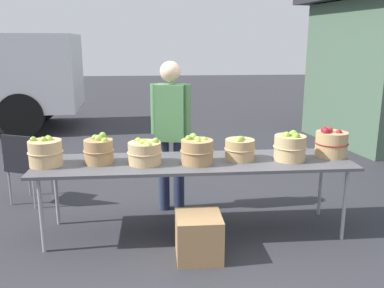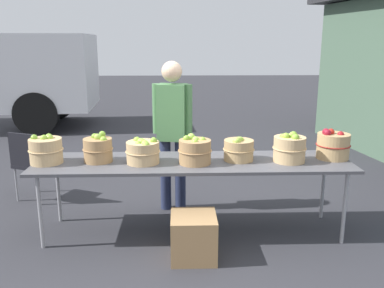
{
  "view_description": "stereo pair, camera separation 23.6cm",
  "coord_description": "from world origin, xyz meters",
  "px_view_note": "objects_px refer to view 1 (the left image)",
  "views": [
    {
      "loc": [
        -0.37,
        -3.9,
        1.9
      ],
      "look_at": [
        0.0,
        0.3,
        0.85
      ],
      "focal_mm": 38.79,
      "sensor_mm": 36.0,
      "label": 1
    },
    {
      "loc": [
        -0.14,
        -3.92,
        1.9
      ],
      "look_at": [
        0.0,
        0.3,
        0.85
      ],
      "focal_mm": 38.79,
      "sensor_mm": 36.0,
      "label": 2
    }
  ],
  "objects_px": {
    "apple_basket_red_0": "(331,143)",
    "apple_basket_green_0": "(45,152)",
    "market_table": "(195,164)",
    "apple_basket_green_1": "(99,150)",
    "apple_basket_green_3": "(197,151)",
    "apple_basket_green_4": "(240,149)",
    "apple_basket_green_2": "(145,152)",
    "folding_chair": "(25,163)",
    "produce_crate": "(199,237)",
    "vendor_adult": "(171,125)",
    "apple_basket_green_5": "(290,147)"
  },
  "relations": [
    {
      "from": "apple_basket_green_2",
      "to": "apple_basket_green_5",
      "type": "height_order",
      "value": "apple_basket_green_5"
    },
    {
      "from": "apple_basket_green_4",
      "to": "apple_basket_red_0",
      "type": "relative_size",
      "value": 0.92
    },
    {
      "from": "apple_basket_green_3",
      "to": "vendor_adult",
      "type": "distance_m",
      "value": 0.72
    },
    {
      "from": "apple_basket_green_1",
      "to": "vendor_adult",
      "type": "height_order",
      "value": "vendor_adult"
    },
    {
      "from": "market_table",
      "to": "apple_basket_red_0",
      "type": "height_order",
      "value": "apple_basket_red_0"
    },
    {
      "from": "apple_basket_green_3",
      "to": "apple_basket_green_2",
      "type": "bearing_deg",
      "value": 177.03
    },
    {
      "from": "apple_basket_green_1",
      "to": "vendor_adult",
      "type": "relative_size",
      "value": 0.17
    },
    {
      "from": "apple_basket_green_5",
      "to": "folding_chair",
      "type": "xyz_separation_m",
      "value": [
        -2.86,
        0.97,
        -0.38
      ]
    },
    {
      "from": "apple_basket_red_0",
      "to": "apple_basket_green_0",
      "type": "bearing_deg",
      "value": -178.43
    },
    {
      "from": "market_table",
      "to": "apple_basket_green_3",
      "type": "height_order",
      "value": "apple_basket_green_3"
    },
    {
      "from": "apple_basket_red_0",
      "to": "apple_basket_green_5",
      "type": "bearing_deg",
      "value": -167.61
    },
    {
      "from": "apple_basket_red_0",
      "to": "apple_basket_green_2",
      "type": "bearing_deg",
      "value": -176.74
    },
    {
      "from": "apple_basket_green_1",
      "to": "folding_chair",
      "type": "relative_size",
      "value": 0.34
    },
    {
      "from": "apple_basket_green_4",
      "to": "vendor_adult",
      "type": "xyz_separation_m",
      "value": [
        -0.66,
        0.58,
        0.14
      ]
    },
    {
      "from": "apple_basket_green_3",
      "to": "produce_crate",
      "type": "xyz_separation_m",
      "value": [
        -0.03,
        -0.45,
        -0.67
      ]
    },
    {
      "from": "market_table",
      "to": "apple_basket_green_1",
      "type": "distance_m",
      "value": 0.94
    },
    {
      "from": "apple_basket_red_0",
      "to": "vendor_adult",
      "type": "bearing_deg",
      "value": 161.54
    },
    {
      "from": "apple_basket_green_5",
      "to": "produce_crate",
      "type": "height_order",
      "value": "apple_basket_green_5"
    },
    {
      "from": "apple_basket_red_0",
      "to": "folding_chair",
      "type": "bearing_deg",
      "value": 165.41
    },
    {
      "from": "apple_basket_green_4",
      "to": "apple_basket_red_0",
      "type": "xyz_separation_m",
      "value": [
        0.96,
        0.04,
        0.02
      ]
    },
    {
      "from": "market_table",
      "to": "apple_basket_green_5",
      "type": "xyz_separation_m",
      "value": [
        0.94,
        -0.04,
        0.17
      ]
    },
    {
      "from": "produce_crate",
      "to": "apple_basket_green_2",
      "type": "bearing_deg",
      "value": 134.51
    },
    {
      "from": "apple_basket_green_4",
      "to": "produce_crate",
      "type": "relative_size",
      "value": 0.77
    },
    {
      "from": "apple_basket_green_0",
      "to": "apple_basket_green_3",
      "type": "bearing_deg",
      "value": -2.24
    },
    {
      "from": "apple_basket_green_0",
      "to": "apple_basket_green_2",
      "type": "height_order",
      "value": "apple_basket_green_0"
    },
    {
      "from": "apple_basket_green_4",
      "to": "vendor_adult",
      "type": "distance_m",
      "value": 0.89
    },
    {
      "from": "folding_chair",
      "to": "produce_crate",
      "type": "xyz_separation_m",
      "value": [
        1.9,
        -1.45,
        -0.31
      ]
    },
    {
      "from": "apple_basket_green_0",
      "to": "produce_crate",
      "type": "bearing_deg",
      "value": -19.96
    },
    {
      "from": "apple_basket_green_4",
      "to": "apple_basket_green_3",
      "type": "bearing_deg",
      "value": -168.28
    },
    {
      "from": "apple_basket_green_5",
      "to": "apple_basket_green_0",
      "type": "bearing_deg",
      "value": 179.39
    },
    {
      "from": "apple_basket_green_3",
      "to": "apple_basket_green_4",
      "type": "bearing_deg",
      "value": 11.72
    },
    {
      "from": "folding_chair",
      "to": "apple_basket_green_3",
      "type": "bearing_deg",
      "value": 175.6
    },
    {
      "from": "apple_basket_green_1",
      "to": "apple_basket_red_0",
      "type": "height_order",
      "value": "apple_basket_red_0"
    },
    {
      "from": "market_table",
      "to": "apple_basket_green_0",
      "type": "bearing_deg",
      "value": -179.34
    },
    {
      "from": "apple_basket_green_0",
      "to": "apple_basket_red_0",
      "type": "relative_size",
      "value": 0.97
    },
    {
      "from": "apple_basket_green_2",
      "to": "apple_basket_green_4",
      "type": "xyz_separation_m",
      "value": [
        0.94,
        0.06,
        -0.01
      ]
    },
    {
      "from": "apple_basket_green_4",
      "to": "apple_basket_green_2",
      "type": "bearing_deg",
      "value": -176.06
    },
    {
      "from": "market_table",
      "to": "apple_basket_red_0",
      "type": "bearing_deg",
      "value": 2.48
    },
    {
      "from": "market_table",
      "to": "produce_crate",
      "type": "height_order",
      "value": "market_table"
    },
    {
      "from": "market_table",
      "to": "folding_chair",
      "type": "bearing_deg",
      "value": 154.21
    },
    {
      "from": "apple_basket_green_2",
      "to": "apple_basket_red_0",
      "type": "distance_m",
      "value": 1.9
    },
    {
      "from": "produce_crate",
      "to": "apple_basket_green_1",
      "type": "bearing_deg",
      "value": 149.09
    },
    {
      "from": "apple_basket_green_1",
      "to": "market_table",
      "type": "bearing_deg",
      "value": -1.24
    },
    {
      "from": "apple_basket_green_0",
      "to": "produce_crate",
      "type": "height_order",
      "value": "apple_basket_green_0"
    },
    {
      "from": "apple_basket_green_1",
      "to": "apple_basket_green_0",
      "type": "bearing_deg",
      "value": -175.78
    },
    {
      "from": "apple_basket_green_3",
      "to": "produce_crate",
      "type": "distance_m",
      "value": 0.81
    },
    {
      "from": "apple_basket_green_2",
      "to": "apple_basket_green_4",
      "type": "height_order",
      "value": "apple_basket_green_2"
    },
    {
      "from": "apple_basket_green_0",
      "to": "apple_basket_green_5",
      "type": "relative_size",
      "value": 1.0
    },
    {
      "from": "apple_basket_green_3",
      "to": "folding_chair",
      "type": "relative_size",
      "value": 0.38
    },
    {
      "from": "apple_basket_green_4",
      "to": "apple_basket_red_0",
      "type": "height_order",
      "value": "apple_basket_red_0"
    }
  ]
}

